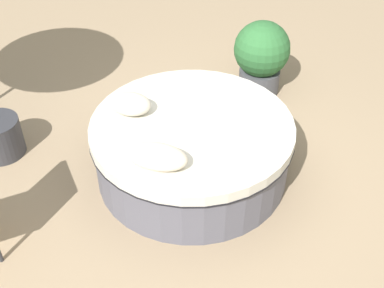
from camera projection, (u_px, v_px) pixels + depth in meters
ground_plane at (192, 173)px, 5.21m from camera, size 16.00×16.00×0.00m
round_bed at (192, 148)px, 5.00m from camera, size 2.01×2.01×0.65m
throw_pillow_0 at (131, 104)px, 4.87m from camera, size 0.42×0.30×0.20m
throw_pillow_1 at (157, 156)px, 4.27m from camera, size 0.55×0.31×0.19m
planter at (261, 56)px, 6.08m from camera, size 0.69×0.69×0.95m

